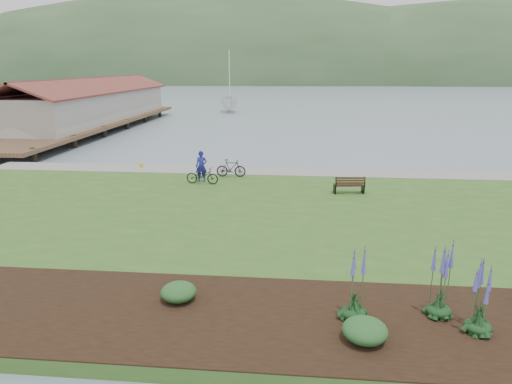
# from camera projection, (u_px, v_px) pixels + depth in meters

# --- Properties ---
(ground) EXTENTS (600.00, 600.00, 0.00)m
(ground) POSITION_uv_depth(u_px,v_px,m) (250.00, 212.00, 21.25)
(ground) COLOR slate
(ground) RESTS_ON ground
(lawn) EXTENTS (34.00, 20.00, 0.40)m
(lawn) POSITION_uv_depth(u_px,v_px,m) (245.00, 223.00, 19.28)
(lawn) COLOR #30581F
(lawn) RESTS_ON ground
(shoreline_path) EXTENTS (34.00, 2.20, 0.03)m
(shoreline_path) POSITION_uv_depth(u_px,v_px,m) (262.00, 171.00, 27.76)
(shoreline_path) COLOR gray
(shoreline_path) RESTS_ON lawn
(garden_bed) EXTENTS (24.00, 4.40, 0.04)m
(garden_bed) POSITION_uv_depth(u_px,v_px,m) (326.00, 320.00, 11.46)
(garden_bed) COLOR black
(garden_bed) RESTS_ON lawn
(far_hillside) EXTENTS (580.00, 80.00, 38.00)m
(far_hillside) POSITION_uv_depth(u_px,v_px,m) (345.00, 83.00, 182.49)
(far_hillside) COLOR #304F2C
(far_hillside) RESTS_ON ground
(pier_pavilion) EXTENTS (8.00, 36.00, 5.40)m
(pier_pavilion) POSITION_uv_depth(u_px,v_px,m) (92.00, 104.00, 48.78)
(pier_pavilion) COLOR #4C3826
(pier_pavilion) RESTS_ON ground
(park_bench) EXTENTS (1.55, 0.78, 0.92)m
(park_bench) POSITION_uv_depth(u_px,v_px,m) (349.00, 185.00, 22.82)
(park_bench) COLOR black
(park_bench) RESTS_ON lawn
(person) EXTENTS (0.76, 0.55, 2.02)m
(person) POSITION_uv_depth(u_px,v_px,m) (201.00, 164.00, 25.04)
(person) COLOR navy
(person) RESTS_ON lawn
(bicycle_a) EXTENTS (0.78, 1.83, 0.93)m
(bicycle_a) POSITION_uv_depth(u_px,v_px,m) (202.00, 175.00, 24.69)
(bicycle_a) COLOR black
(bicycle_a) RESTS_ON lawn
(bicycle_b) EXTENTS (0.50, 1.70, 1.02)m
(bicycle_b) POSITION_uv_depth(u_px,v_px,m) (231.00, 168.00, 26.24)
(bicycle_b) COLOR black
(bicycle_b) RESTS_ON lawn
(sailboat) EXTENTS (12.75, 12.89, 27.96)m
(sailboat) POSITION_uv_depth(u_px,v_px,m) (230.00, 112.00, 67.34)
(sailboat) COLOR silver
(sailboat) RESTS_ON ground
(pannier) EXTENTS (0.17, 0.26, 0.28)m
(pannier) POSITION_uv_depth(u_px,v_px,m) (141.00, 165.00, 28.72)
(pannier) COLOR yellow
(pannier) RESTS_ON lawn
(echium_0) EXTENTS (0.62, 0.62, 2.09)m
(echium_0) POSITION_uv_depth(u_px,v_px,m) (355.00, 290.00, 11.32)
(echium_0) COLOR #123216
(echium_0) RESTS_ON garden_bed
(echium_1) EXTENTS (0.62, 0.62, 2.27)m
(echium_1) POSITION_uv_depth(u_px,v_px,m) (442.00, 281.00, 11.39)
(echium_1) COLOR #123216
(echium_1) RESTS_ON garden_bed
(echium_2) EXTENTS (0.62, 0.62, 1.85)m
(echium_2) POSITION_uv_depth(u_px,v_px,m) (481.00, 303.00, 10.72)
(echium_2) COLOR #123216
(echium_2) RESTS_ON garden_bed
(shrub_0) EXTENTS (0.97, 0.97, 0.48)m
(shrub_0) POSITION_uv_depth(u_px,v_px,m) (179.00, 292.00, 12.36)
(shrub_0) COLOR #1E4C21
(shrub_0) RESTS_ON garden_bed
(shrub_1) EXTENTS (1.05, 1.05, 0.53)m
(shrub_1) POSITION_uv_depth(u_px,v_px,m) (365.00, 330.00, 10.52)
(shrub_1) COLOR #1E4C21
(shrub_1) RESTS_ON garden_bed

